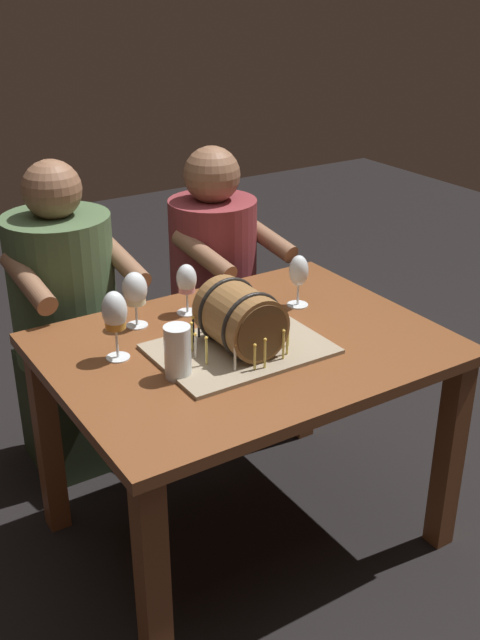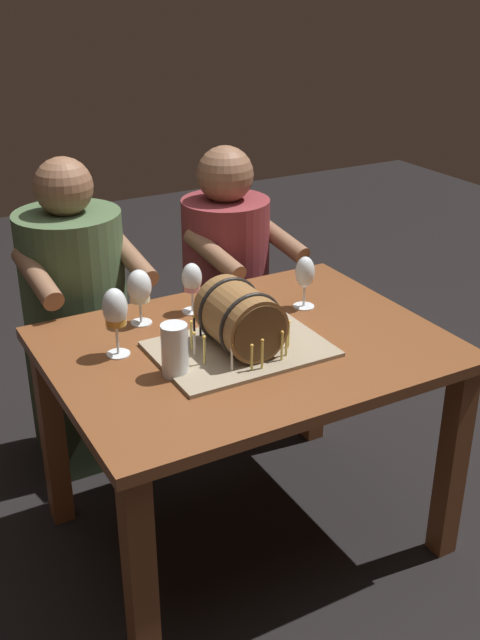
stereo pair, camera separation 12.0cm
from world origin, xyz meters
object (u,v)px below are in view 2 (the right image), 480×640
(beer_pint, at_px, (175,351))
(person_seated_left, at_px, (78,324))
(dining_table, at_px, (247,376))
(wine_glass_empty, at_px, (305,274))
(wine_glass_rose, at_px, (192,280))
(barrel_cake, at_px, (240,324))
(person_seated_right, at_px, (227,298))
(wine_glass_white, at_px, (139,289))
(wine_glass_amber, at_px, (115,311))

(beer_pint, relative_size, person_seated_left, 0.13)
(dining_table, xyz_separation_m, wine_glass_empty, (0.30, 0.14, 0.23))
(wine_glass_rose, bearing_deg, barrel_cake, -89.84)
(beer_pint, xyz_separation_m, person_seated_right, (0.58, 0.79, -0.26))
(beer_pint, bearing_deg, dining_table, 15.25)
(wine_glass_white, bearing_deg, barrel_cake, -60.23)
(wine_glass_amber, relative_size, beer_pint, 1.37)
(wine_glass_amber, height_order, wine_glass_rose, wine_glass_amber)
(person_seated_left, height_order, person_seated_right, person_seated_left)
(person_seated_left, bearing_deg, wine_glass_rose, -58.41)
(dining_table, height_order, wine_glass_empty, wine_glass_empty)
(wine_glass_amber, relative_size, person_seated_left, 0.18)
(wine_glass_empty, bearing_deg, beer_pint, -159.40)
(wine_glass_empty, bearing_deg, wine_glass_white, 164.56)
(person_seated_left, relative_size, person_seated_right, 1.02)
(dining_table, relative_size, wine_glass_empty, 6.60)
(dining_table, xyz_separation_m, beer_pint, (-0.27, -0.07, 0.19))
(barrel_cake, xyz_separation_m, person_seated_right, (0.35, 0.75, -0.28))
(wine_glass_rose, xyz_separation_m, person_seated_right, (0.35, 0.43, -0.30))
(dining_table, relative_size, person_seated_left, 0.99)
(wine_glass_amber, bearing_deg, wine_glass_empty, 1.99)
(wine_glass_rose, height_order, person_seated_left, person_seated_left)
(wine_glass_white, distance_m, person_seated_left, 0.52)
(dining_table, bearing_deg, wine_glass_empty, 25.17)
(wine_glass_rose, height_order, person_seated_right, person_seated_right)
(beer_pint, xyz_separation_m, person_seated_left, (-0.04, 0.79, -0.23))
(dining_table, height_order, wine_glass_amber, wine_glass_amber)
(person_seated_left, bearing_deg, person_seated_right, -0.03)
(wine_glass_amber, relative_size, wine_glass_empty, 1.18)
(dining_table, height_order, beer_pint, beer_pint)
(wine_glass_rose, xyz_separation_m, beer_pint, (-0.22, -0.36, -0.04))
(dining_table, distance_m, person_seated_right, 0.78)
(wine_glass_white, height_order, beer_pint, wine_glass_white)
(barrel_cake, bearing_deg, dining_table, 39.10)
(dining_table, relative_size, person_seated_right, 1.02)
(dining_table, height_order, person_seated_right, person_seated_right)
(barrel_cake, xyz_separation_m, wine_glass_empty, (0.34, 0.17, 0.03))
(dining_table, bearing_deg, wine_glass_white, 128.57)
(dining_table, distance_m, beer_pint, 0.34)
(wine_glass_amber, bearing_deg, beer_pint, -62.94)
(wine_glass_white, bearing_deg, wine_glass_empty, -15.44)
(barrel_cake, xyz_separation_m, wine_glass_white, (-0.18, 0.32, 0.03))
(wine_glass_rose, distance_m, wine_glass_empty, 0.37)
(wine_glass_amber, xyz_separation_m, person_seated_right, (0.68, 0.60, -0.33))
(wine_glass_rose, xyz_separation_m, person_seated_left, (-0.27, 0.43, -0.27))
(dining_table, relative_size, wine_glass_rose, 6.90)
(dining_table, distance_m, wine_glass_empty, 0.40)
(dining_table, xyz_separation_m, person_seated_right, (0.31, 0.71, -0.07))
(wine_glass_rose, distance_m, person_seated_right, 0.63)
(wine_glass_amber, bearing_deg, dining_table, -17.59)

